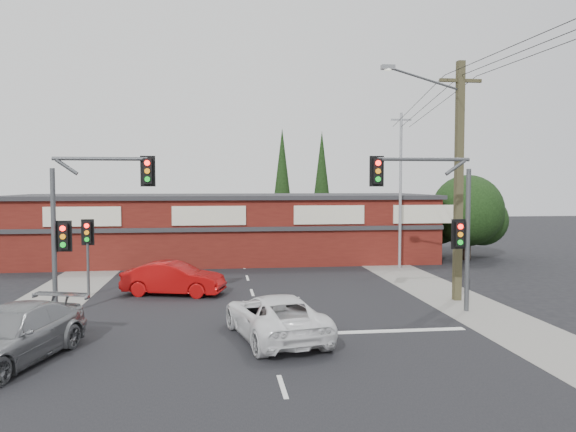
{
  "coord_description": "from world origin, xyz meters",
  "views": [
    {
      "loc": [
        -1.54,
        -19.41,
        4.94
      ],
      "look_at": [
        1.3,
        3.0,
        3.63
      ],
      "focal_mm": 35.0,
      "sensor_mm": 36.0,
      "label": 1
    }
  ],
  "objects": [
    {
      "name": "steel_pole",
      "position": [
        9.0,
        12.0,
        4.7
      ],
      "size": [
        1.2,
        0.16,
        9.0
      ],
      "color": "gray",
      "rests_on": "ground"
    },
    {
      "name": "pedestal_signal",
      "position": [
        -7.2,
        6.01,
        2.41
      ],
      "size": [
        0.55,
        0.27,
        3.38
      ],
      "color": "#47494C",
      "rests_on": "ground"
    },
    {
      "name": "verge_right",
      "position": [
        8.5,
        5.0,
        0.01
      ],
      "size": [
        3.0,
        70.0,
        0.02
      ],
      "primitive_type": "cube",
      "color": "gray",
      "rests_on": "ground"
    },
    {
      "name": "silver_suv",
      "position": [
        -7.2,
        -3.42,
        0.77
      ],
      "size": [
        3.63,
        5.71,
        1.54
      ],
      "primitive_type": "imported",
      "rotation": [
        0.0,
        0.0,
        -0.3
      ],
      "color": "gray",
      "rests_on": "ground"
    },
    {
      "name": "conifer_far",
      "position": [
        7.0,
        26.0,
        5.48
      ],
      "size": [
        1.8,
        1.8,
        9.25
      ],
      "color": "#2D2116",
      "rests_on": "ground"
    },
    {
      "name": "stop_line",
      "position": [
        3.5,
        -1.5,
        0.01
      ],
      "size": [
        6.5,
        0.35,
        0.01
      ],
      "primitive_type": "cube",
      "color": "silver",
      "rests_on": "ground"
    },
    {
      "name": "verge_left",
      "position": [
        -8.5,
        5.0,
        0.01
      ],
      "size": [
        3.0,
        70.0,
        0.02
      ],
      "primitive_type": "cube",
      "color": "gray",
      "rests_on": "ground"
    },
    {
      "name": "ground",
      "position": [
        0.0,
        0.0,
        0.0
      ],
      "size": [
        120.0,
        120.0,
        0.0
      ],
      "primitive_type": "plane",
      "color": "black",
      "rests_on": "ground"
    },
    {
      "name": "red_sedan",
      "position": [
        -3.48,
        5.68,
        0.73
      ],
      "size": [
        4.71,
        2.66,
        1.47
      ],
      "primitive_type": "imported",
      "rotation": [
        0.0,
        0.0,
        1.31
      ],
      "color": "#9E0909",
      "rests_on": "ground"
    },
    {
      "name": "shop_building",
      "position": [
        -0.99,
        16.99,
        2.13
      ],
      "size": [
        27.3,
        8.4,
        4.22
      ],
      "color": "#4F140F",
      "rests_on": "ground"
    },
    {
      "name": "utility_pole",
      "position": [
        8.36,
        2.99,
        5.4
      ],
      "size": [
        4.38,
        0.59,
        10.0
      ],
      "color": "#494329",
      "rests_on": "ground"
    },
    {
      "name": "lane_dashes",
      "position": [
        0.0,
        -2.2,
        0.02
      ],
      "size": [
        0.12,
        33.21,
        0.01
      ],
      "color": "silver",
      "rests_on": "ground"
    },
    {
      "name": "conifer_near",
      "position": [
        3.5,
        24.0,
        5.48
      ],
      "size": [
        1.8,
        1.8,
        9.25
      ],
      "color": "#2D2116",
      "rests_on": "ground"
    },
    {
      "name": "road_strip",
      "position": [
        0.0,
        5.0,
        0.01
      ],
      "size": [
        14.0,
        70.0,
        0.01
      ],
      "primitive_type": "cube",
      "color": "black",
      "rests_on": "ground"
    },
    {
      "name": "tree_cluster",
      "position": [
        14.69,
        15.44,
        2.9
      ],
      "size": [
        5.9,
        5.1,
        5.5
      ],
      "color": "#2D2116",
      "rests_on": "ground"
    },
    {
      "name": "traffic_mast_left",
      "position": [
        -6.43,
        2.0,
        3.93
      ],
      "size": [
        3.77,
        0.27,
        5.97
      ],
      "color": "#47494C",
      "rests_on": "ground"
    },
    {
      "name": "power_lines",
      "position": [
        8.47,
        -2.47,
        9.04
      ],
      "size": [
        2.01,
        29.0,
        1.22
      ],
      "color": "black",
      "rests_on": "ground"
    },
    {
      "name": "traffic_mast_right",
      "position": [
        6.86,
        1.0,
        3.95
      ],
      "size": [
        3.96,
        0.27,
        5.97
      ],
      "color": "#47494C",
      "rests_on": "ground"
    },
    {
      "name": "white_suv",
      "position": [
        0.27,
        -1.85,
        0.71
      ],
      "size": [
        3.36,
        5.5,
        1.42
      ],
      "primitive_type": "imported",
      "rotation": [
        0.0,
        0.0,
        3.35
      ],
      "color": "white",
      "rests_on": "ground"
    }
  ]
}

